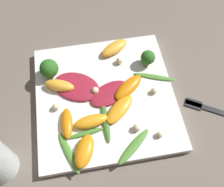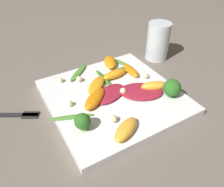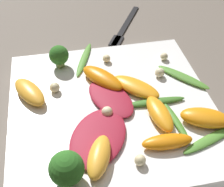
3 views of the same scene
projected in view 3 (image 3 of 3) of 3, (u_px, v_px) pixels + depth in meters
The scene contains 25 objects.
ground_plane at pixel (112, 114), 0.47m from camera, with size 2.40×2.40×0.00m, color #6B6056.
plate at pixel (112, 109), 0.46m from camera, with size 0.30×0.30×0.02m.
fork at pixel (123, 29), 0.64m from camera, with size 0.10×0.15×0.01m.
radicchio_leaf_0 at pixel (98, 137), 0.41m from camera, with size 0.11×0.12×0.01m.
radicchio_leaf_1 at pixel (113, 98), 0.46m from camera, with size 0.08×0.10×0.01m.
orange_segment_0 at pixel (167, 142), 0.40m from camera, with size 0.07×0.03×0.02m.
orange_segment_1 at pixel (159, 114), 0.43m from camera, with size 0.04×0.07×0.02m.
orange_segment_2 at pixel (102, 78), 0.49m from camera, with size 0.07×0.08×0.02m.
orange_segment_3 at pixel (29, 92), 0.46m from camera, with size 0.06×0.08×0.02m.
orange_segment_4 at pixel (205, 118), 0.42m from camera, with size 0.08×0.06×0.02m.
orange_segment_5 at pixel (136, 87), 0.47m from camera, with size 0.08×0.08×0.02m.
orange_segment_6 at pixel (99, 157), 0.38m from camera, with size 0.05×0.07×0.02m.
broccoli_floret_0 at pixel (59, 56), 0.51m from camera, with size 0.03×0.03×0.04m.
broccoli_floret_1 at pixel (67, 168), 0.35m from camera, with size 0.04×0.04×0.04m.
arugula_sprig_0 at pixel (176, 122), 0.43m from camera, with size 0.02×0.08×0.01m.
arugula_sprig_1 at pixel (183, 77), 0.50m from camera, with size 0.07×0.08×0.01m.
arugula_sprig_2 at pixel (84, 59), 0.54m from camera, with size 0.05×0.09×0.00m.
arugula_sprig_3 at pixel (154, 102), 0.46m from camera, with size 0.09×0.01×0.01m.
arugula_sprig_4 at pixel (210, 139), 0.41m from camera, with size 0.09×0.04×0.00m.
macadamia_nut_0 at pixel (106, 58), 0.53m from camera, with size 0.01×0.01×0.01m.
macadamia_nut_1 at pixel (107, 112), 0.44m from camera, with size 0.02×0.02×0.02m.
macadamia_nut_2 at pixel (160, 72), 0.50m from camera, with size 0.02×0.02×0.02m.
macadamia_nut_3 at pixel (164, 56), 0.53m from camera, with size 0.01×0.01×0.01m.
macadamia_nut_4 at pixel (140, 160), 0.38m from camera, with size 0.01×0.01×0.01m.
macadamia_nut_5 at pixel (55, 88), 0.47m from camera, with size 0.02×0.02×0.02m.
Camera 3 is at (-0.06, -0.32, 0.34)m, focal length 50.00 mm.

